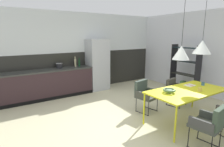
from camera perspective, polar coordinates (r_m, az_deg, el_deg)
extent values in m
plane|color=#BFB991|center=(4.37, 6.80, -14.68)|extent=(8.47, 8.47, 0.00)
cube|color=#252521|center=(6.70, -9.98, 0.89)|extent=(6.52, 0.12, 1.36)
cube|color=silver|center=(6.57, -10.43, 12.64)|extent=(6.52, 0.12, 1.36)
cube|color=silver|center=(6.47, 29.72, 5.21)|extent=(0.12, 6.29, 2.73)
cube|color=#322125|center=(6.01, -21.66, -3.57)|extent=(3.26, 0.60, 0.86)
cube|color=#353633|center=(5.91, -22.00, 0.64)|extent=(3.29, 0.63, 0.04)
cube|color=black|center=(5.83, -20.78, -7.87)|extent=(3.26, 0.01, 0.10)
cube|color=#ADAFB2|center=(6.55, -4.59, 2.81)|extent=(0.71, 0.60, 1.82)
cube|color=yellow|center=(4.39, 22.73, -5.06)|extent=(1.87, 0.92, 0.03)
cylinder|color=yellow|center=(4.12, 10.08, -10.96)|extent=(0.04, 0.04, 0.72)
cylinder|color=yellow|center=(5.43, 24.25, -6.14)|extent=(0.04, 0.04, 0.72)
cylinder|color=gold|center=(3.61, 19.38, -14.92)|extent=(0.04, 0.04, 0.72)
cube|color=#3A3D36|center=(4.77, 11.01, -7.20)|extent=(0.57, 0.55, 0.06)
cube|color=#37443C|center=(4.82, 9.15, -4.27)|extent=(0.46, 0.17, 0.37)
cube|color=#363F32|center=(4.92, 12.52, -5.46)|extent=(0.13, 0.42, 0.14)
cube|color=#3C3E35|center=(4.57, 9.49, -6.69)|extent=(0.13, 0.42, 0.14)
cylinder|color=black|center=(4.91, 14.10, -9.48)|extent=(0.02, 0.02, 0.37)
cylinder|color=black|center=(4.60, 11.45, -10.88)|extent=(0.02, 0.02, 0.37)
cylinder|color=black|center=(5.10, 10.43, -8.48)|extent=(0.02, 0.02, 0.37)
cylinder|color=black|center=(4.80, 7.64, -9.72)|extent=(0.02, 0.02, 0.37)
cylinder|color=black|center=(5.07, 12.14, -10.85)|extent=(0.10, 0.41, 0.02)
cylinder|color=black|center=(4.77, 9.42, -12.28)|extent=(0.10, 0.41, 0.02)
cylinder|color=black|center=(4.35, 29.99, -13.50)|extent=(0.02, 0.02, 0.40)
cylinder|color=black|center=(4.33, 31.73, -16.64)|extent=(0.10, 0.41, 0.02)
cube|color=#3A3D36|center=(5.43, 19.87, -5.28)|extent=(0.57, 0.56, 0.06)
cube|color=#3F3E33|center=(5.46, 18.11, -3.10)|extent=(0.46, 0.18, 0.30)
cube|color=#3C3931|center=(5.60, 20.90, -3.78)|extent=(0.14, 0.41, 0.14)
cube|color=#3B3E34|center=(5.21, 18.93, -4.79)|extent=(0.14, 0.41, 0.14)
cylinder|color=black|center=(5.60, 22.36, -7.30)|extent=(0.02, 0.02, 0.38)
cylinder|color=black|center=(5.25, 20.66, -8.44)|extent=(0.02, 0.02, 0.38)
cylinder|color=black|center=(5.75, 18.84, -6.56)|extent=(0.02, 0.02, 0.38)
cylinder|color=black|center=(5.40, 16.97, -7.61)|extent=(0.02, 0.02, 0.38)
cylinder|color=black|center=(5.73, 20.44, -8.64)|extent=(0.11, 0.41, 0.02)
cylinder|color=black|center=(5.39, 18.65, -9.83)|extent=(0.11, 0.41, 0.02)
cube|color=#3A3D36|center=(3.64, 27.50, -14.27)|extent=(0.55, 0.53, 0.06)
cube|color=#354534|center=(3.50, 30.94, -11.94)|extent=(0.46, 0.15, 0.36)
cube|color=#3A3B38|center=(3.41, 26.28, -14.09)|extent=(0.11, 0.42, 0.14)
cube|color=#373C37|center=(3.79, 28.89, -11.70)|extent=(0.11, 0.42, 0.14)
cylinder|color=black|center=(3.64, 23.01, -17.93)|extent=(0.02, 0.02, 0.40)
cylinder|color=black|center=(3.96, 25.62, -15.57)|extent=(0.02, 0.02, 0.40)
cylinder|color=black|center=(3.52, 28.90, -19.55)|extent=(0.02, 0.02, 0.40)
cylinder|color=black|center=(3.86, 31.02, -16.92)|extent=(0.02, 0.02, 0.40)
cylinder|color=black|center=(4.00, 27.99, -18.68)|extent=(0.08, 0.41, 0.02)
cylinder|color=#4C704C|center=(4.05, 17.60, -5.33)|extent=(0.12, 0.12, 0.07)
torus|color=#517246|center=(4.04, 17.62, -5.00)|extent=(0.27, 0.27, 0.05)
cube|color=white|center=(4.75, 22.95, -3.55)|extent=(0.12, 0.18, 0.01)
cube|color=white|center=(4.85, 23.76, -3.32)|extent=(0.12, 0.18, 0.01)
cube|color=#B73833|center=(4.79, 23.37, -3.34)|extent=(0.01, 0.19, 0.00)
cylinder|color=gold|center=(4.40, 25.97, -4.54)|extent=(0.09, 0.09, 0.08)
torus|color=gold|center=(4.44, 26.35, -4.36)|extent=(0.06, 0.01, 0.06)
cylinder|color=#335B93|center=(4.94, 26.78, -2.91)|extent=(0.07, 0.07, 0.08)
torus|color=#335B93|center=(4.98, 27.07, -2.78)|extent=(0.06, 0.01, 0.06)
cylinder|color=black|center=(6.15, -16.29, 2.35)|extent=(0.20, 0.20, 0.15)
cylinder|color=gray|center=(6.13, -16.34, 3.09)|extent=(0.21, 0.21, 0.01)
sphere|color=black|center=(6.13, -16.35, 3.26)|extent=(0.02, 0.02, 0.02)
cylinder|color=tan|center=(6.29, -11.52, 3.31)|extent=(0.07, 0.07, 0.26)
cylinder|color=tan|center=(6.27, -11.58, 4.87)|extent=(0.03, 0.03, 0.09)
cylinder|color=#0F3319|center=(6.30, -10.28, 3.20)|extent=(0.06, 0.06, 0.22)
cylinder|color=#0F3319|center=(6.28, -10.34, 4.58)|extent=(0.03, 0.03, 0.09)
cube|color=black|center=(6.69, 18.84, 1.67)|extent=(0.30, 0.03, 1.65)
cube|color=black|center=(6.17, 25.47, 0.30)|extent=(0.30, 0.03, 1.65)
cube|color=black|center=(6.54, 21.62, -3.95)|extent=(0.30, 0.90, 0.02)
cube|color=#4C7F4C|center=(6.54, 21.44, -3.00)|extent=(0.18, 0.10, 0.19)
cube|color=black|center=(6.44, 21.92, -0.23)|extent=(0.30, 0.90, 0.02)
cube|color=black|center=(6.37, 22.23, 3.59)|extent=(0.30, 0.90, 0.02)
cube|color=#4C7F4C|center=(6.53, 20.21, 4.81)|extent=(0.18, 0.10, 0.17)
cube|color=black|center=(6.33, 22.54, 7.49)|extent=(0.30, 0.90, 0.02)
cylinder|color=black|center=(3.90, 21.68, 15.01)|extent=(0.01, 0.01, 0.93)
cone|color=silver|center=(3.90, 20.99, 6.16)|extent=(0.34, 0.34, 0.28)
cylinder|color=black|center=(4.53, 27.24, 14.59)|extent=(0.01, 0.01, 0.84)
cone|color=silver|center=(4.53, 26.55, 7.45)|extent=(0.39, 0.39, 0.30)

